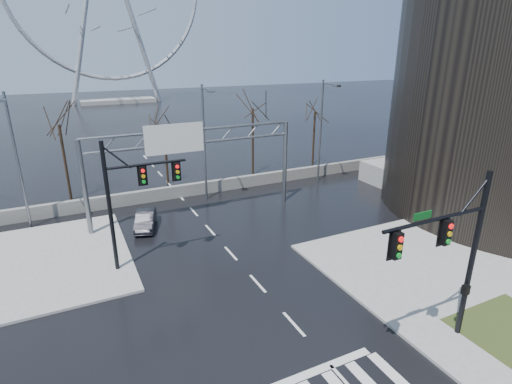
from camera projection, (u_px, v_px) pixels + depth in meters
ground at (294, 324)px, 19.45m from camera, size 260.00×260.00×0.00m
sidewalk_right_ext at (413, 260)px, 25.24m from camera, size 12.00×10.00×0.15m
sidewalk_far at (45, 262)px, 25.05m from camera, size 10.00×12.00×0.15m
grass_strip at (512, 329)px, 18.87m from camera, size 5.00×4.00×0.02m
barrier_wall at (180, 191)px, 36.21m from camera, size 52.00×0.50×1.10m
signal_mast_near at (455, 248)px, 16.52m from camera, size 5.52×0.41×8.00m
signal_mast_far at (129, 193)px, 23.00m from camera, size 4.72×0.41×8.00m
sign_gantry at (190, 154)px, 30.24m from camera, size 16.36×0.40×7.60m
streetlight_left at (15, 152)px, 27.92m from camera, size 0.50×2.55×10.00m
streetlight_mid at (205, 135)px, 33.69m from camera, size 0.50×2.55×10.00m
streetlight_right at (323, 124)px, 38.64m from camera, size 0.50×2.55×10.00m
tree_left at (60, 134)px, 33.65m from camera, size 3.75×3.75×7.50m
tree_center at (164, 132)px, 38.48m from camera, size 3.25×3.25×6.50m
tree_right at (253, 116)px, 40.99m from camera, size 3.90×3.90×7.80m
tree_far_right at (315, 118)px, 44.99m from camera, size 3.40×3.40×6.80m
car at (145, 220)px, 29.84m from camera, size 2.39×4.01×1.25m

